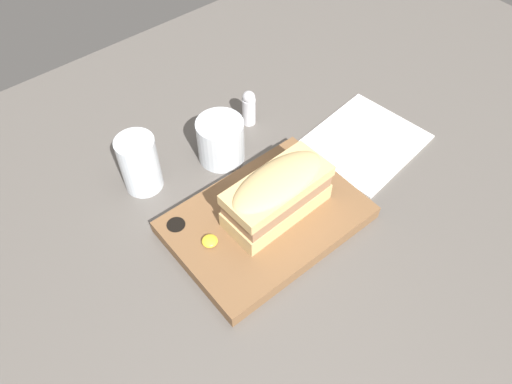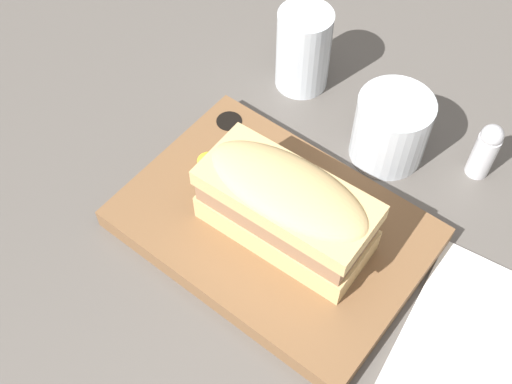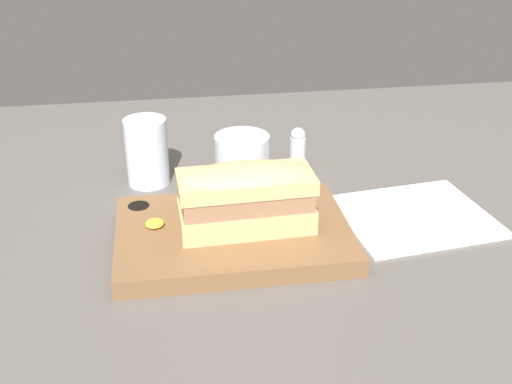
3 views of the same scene
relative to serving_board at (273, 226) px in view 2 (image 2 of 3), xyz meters
The scene contains 7 objects.
dining_table 7.73cm from the serving_board, 10.53° to the right, with size 163.94×122.60×2.00cm.
serving_board is the anchor object (origin of this frame).
sandwich 6.20cm from the serving_board, 14.17° to the right, with size 17.33×8.23×8.75cm.
mustard_dollop 10.19cm from the serving_board, behind, with size 2.43×2.43×0.97cm.
water_glass 22.76cm from the serving_board, 118.28° to the left, with size 6.50×6.50×10.42cm.
wine_glass 17.16cm from the serving_board, 77.83° to the left, with size 8.34×8.34×8.18cm.
salt_shaker 24.49cm from the serving_board, 57.53° to the left, with size 2.58×2.58×7.39cm.
Camera 2 is at (13.18, -27.60, 59.48)cm, focal length 45.00 mm.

